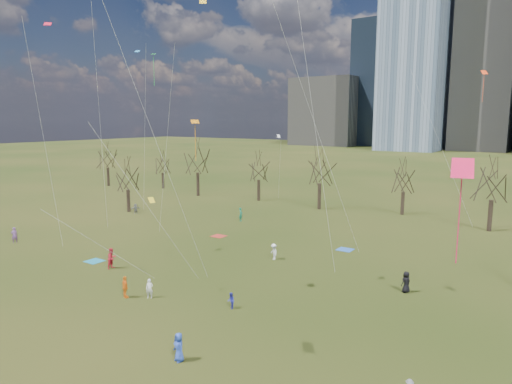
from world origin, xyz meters
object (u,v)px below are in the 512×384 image
Objects in this scene: blanket_teal at (94,261)px; person_2 at (112,258)px; blanket_crimson at (219,236)px; person_0 at (179,347)px; person_4 at (125,287)px; person_1 at (150,289)px; blanket_navy at (345,250)px.

person_2 is (3.25, -0.43, 0.97)m from blanket_teal.
person_0 reaches higher than blanket_crimson.
person_2 is 1.12× the size of person_4.
blanket_teal is at bearing -4.49° from person_4.
blanket_crimson is 14.98m from person_2.
person_2 is 7.85m from person_4.
blanket_crimson is at bearing 142.79° from person_0.
person_1 is at bearing 165.06° from person_0.
blanket_crimson is at bearing 74.36° from blanket_teal.
person_4 is at bearing 178.23° from person_1.
blanket_crimson is at bearing -168.18° from blanket_navy.
person_4 is (-10.07, 4.61, 0.03)m from person_0.
person_4 is (9.95, -4.53, 0.86)m from blanket_teal.
blanket_crimson is 19.94m from person_4.
person_1 is 8.84m from person_2.
blanket_navy is at bearing 111.19° from person_0.
blanket_crimson is 19.49m from person_1.
person_0 is 1.11× the size of person_1.
person_4 reaches higher than blanket_teal.
blanket_navy is 23.88m from person_2.
blanket_navy is 0.82× the size of person_2.
blanket_navy is at bearing -92.02° from person_4.
blanket_teal is at bearing -137.01° from blanket_navy.
blanket_teal is 1.04× the size of person_1.
person_0 is (20.02, -9.14, 0.83)m from blanket_teal.
person_4 is (6.70, -4.10, -0.10)m from person_2.
person_4 reaches higher than person_1.
person_4 is at bearing -111.99° from blanket_navy.
blanket_crimson is at bearing -10.18° from person_2.
person_4 is (-1.59, -1.05, 0.11)m from person_1.
person_4 is (5.89, -19.03, 0.86)m from blanket_crimson.
person_4 reaches higher than blanket_navy.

